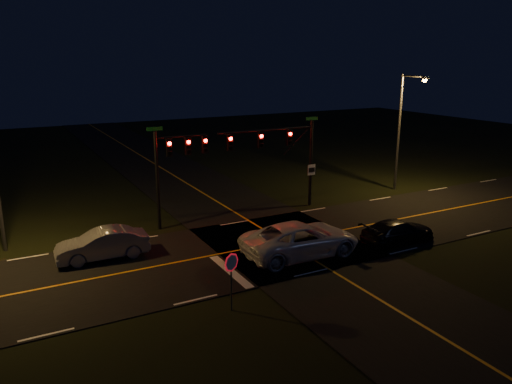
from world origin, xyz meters
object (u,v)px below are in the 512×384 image
signal_mast_ne (282,147)px  suv_dark (398,232)px  sedan_silver (102,245)px  signal_mast_nw (174,159)px  stop_sign (231,270)px  streetlight_ne (403,123)px  pickup_white (301,240)px

signal_mast_ne → suv_dark: signal_mast_ne is taller
sedan_silver → suv_dark: bearing=72.3°
signal_mast_nw → suv_dark: (10.00, -8.65, -3.59)m
stop_sign → sedan_silver: size_ratio=0.54×
streetlight_ne → sedan_silver: bearing=-172.0°
signal_mast_ne → suv_dark: (2.48, -8.64, -3.69)m
pickup_white → sedan_silver: (-9.29, 4.48, -0.12)m
suv_dark → sedan_silver: sedan_silver is taller
streetlight_ne → signal_mast_ne: 10.91m
signal_mast_ne → sedan_silver: (-12.68, -3.18, -3.58)m
stop_sign → sedan_silver: (-3.54, 8.15, -1.07)m
pickup_white → suv_dark: bearing=-98.4°
pickup_white → suv_dark: size_ratio=1.40×
streetlight_ne → sedan_silver: (-23.54, -3.32, -4.58)m
signal_mast_nw → suv_dark: bearing=-40.8°
streetlight_ne → stop_sign: 23.32m
signal_mast_ne → sedan_silver: signal_mast_ne is taller
signal_mast_nw → pickup_white: signal_mast_nw is taller
signal_mast_nw → stop_sign: size_ratio=2.45×
sedan_silver → stop_sign: bearing=25.6°
streetlight_ne → stop_sign: size_ratio=3.53×
suv_dark → sedan_silver: size_ratio=0.97×
streetlight_ne → pickup_white: streetlight_ne is taller
streetlight_ne → sedan_silver: 24.21m
signal_mast_nw → sedan_silver: (-5.15, -3.18, -3.49)m
stop_sign → pickup_white: (5.75, 3.67, -0.95)m
pickup_white → sedan_silver: size_ratio=1.36×
signal_mast_nw → suv_dark: 13.70m
signal_mast_nw → sedan_silver: bearing=-148.3°
signal_mast_ne → stop_sign: size_ratio=2.93×
pickup_white → stop_sign: bearing=123.6°
stop_sign → suv_dark: bearing=13.0°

